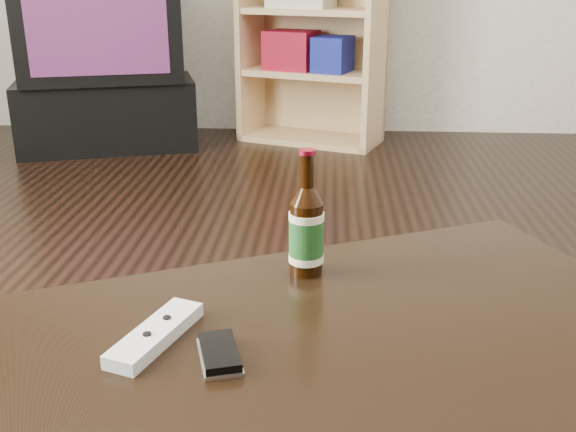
# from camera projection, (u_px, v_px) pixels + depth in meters

# --- Properties ---
(tv_stand) EXTENTS (1.05, 0.73, 0.38)m
(tv_stand) POSITION_uv_depth(u_px,v_px,m) (108.00, 114.00, 3.78)
(tv_stand) COLOR black
(tv_stand) RESTS_ON floor
(tv) EXTENTS (0.96, 0.74, 0.63)m
(tv) POSITION_uv_depth(u_px,v_px,m) (99.00, 20.00, 3.60)
(tv) COLOR black
(tv) RESTS_ON tv_stand
(bookshelf) EXTENTS (0.87, 0.62, 1.48)m
(bookshelf) POSITION_uv_depth(u_px,v_px,m) (313.00, 5.00, 3.75)
(bookshelf) COLOR #9D8352
(bookshelf) RESTS_ON floor
(beer_bottle) EXTENTS (0.08, 0.08, 0.21)m
(beer_bottle) POSITION_uv_depth(u_px,v_px,m) (306.00, 231.00, 1.10)
(beer_bottle) COLOR black
(beer_bottle) RESTS_ON coffee_table
(phone) EXTENTS (0.08, 0.11, 0.02)m
(phone) POSITION_uv_depth(u_px,v_px,m) (219.00, 354.00, 0.87)
(phone) COLOR silver
(phone) RESTS_ON coffee_table
(remote) EXTENTS (0.10, 0.18, 0.02)m
(remote) POSITION_uv_depth(u_px,v_px,m) (156.00, 334.00, 0.91)
(remote) COLOR silver
(remote) RESTS_ON coffee_table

